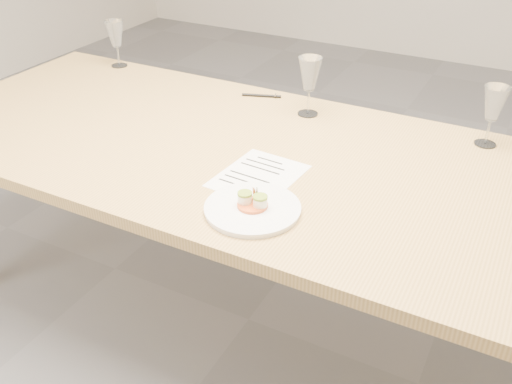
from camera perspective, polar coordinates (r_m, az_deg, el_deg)
The scene contains 8 objects.
ground at distance 2.29m, azimuth -0.75°, elevation -12.62°, with size 7.00×7.00×0.00m, color slate.
dining_table at distance 1.88m, azimuth -0.89°, elevation 2.49°, with size 2.40×1.00×0.75m.
dinner_plate at distance 1.52m, azimuth -0.34°, elevation -1.59°, with size 0.26×0.26×0.07m.
recipe_sheet at distance 1.69m, azimuth 0.25°, elevation 1.64°, with size 0.23×0.29×0.00m.
ballpoint_pen at distance 2.24m, azimuth 0.57°, elevation 9.62°, with size 0.15×0.06×0.01m.
wine_glass_0 at distance 2.61m, azimuth -13.88°, elevation 15.04°, with size 0.08×0.08×0.20m.
wine_glass_1 at distance 2.05m, azimuth 5.40°, elevation 11.56°, with size 0.09×0.09×0.21m.
wine_glass_2 at distance 1.96m, azimuth 22.72°, elevation 8.06°, with size 0.08×0.08×0.20m.
Camera 1 is at (0.79, -1.44, 1.60)m, focal length 40.00 mm.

